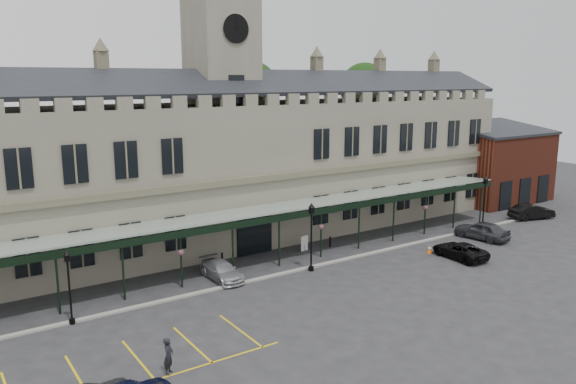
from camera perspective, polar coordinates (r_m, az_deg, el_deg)
ground at (r=37.98m, az=5.15°, el=-10.42°), size 140.00×140.00×0.00m
station_building at (r=49.20m, az=-6.47°, el=2.45°), size 60.00×10.36×17.30m
clock_tower at (r=48.68m, az=-6.70°, el=10.20°), size 5.60×5.60×24.80m
canopy at (r=42.92m, az=-1.09°, el=-4.38°), size 50.00×4.10×4.30m
brick_annex at (r=69.97m, az=20.34°, el=2.58°), size 12.40×8.36×9.23m
kerb at (r=42.08m, az=0.38°, el=-8.06°), size 60.00×0.40×0.12m
parking_markings at (r=30.53m, az=-14.67°, el=-16.52°), size 16.00×6.00×0.01m
tree_behind_mid at (r=60.43m, az=-3.85°, el=10.22°), size 6.00×6.00×16.00m
tree_behind_right at (r=69.86m, az=7.76°, el=10.31°), size 6.00×6.00×16.00m
lamp_post_left at (r=35.16m, az=-21.38°, el=-8.37°), size 0.43×0.43×4.52m
lamp_post_mid at (r=41.50m, az=2.39°, el=-3.97°), size 0.49×0.49×5.21m
lamp_post_right at (r=56.03m, az=19.33°, el=-0.55°), size 0.49×0.49×5.19m
traffic_cone at (r=47.84m, az=14.17°, el=-5.66°), size 0.41×0.41×0.65m
sign_board at (r=46.95m, az=1.68°, el=-5.25°), size 0.74×0.15×1.27m
bollard_left at (r=43.88m, az=-6.71°, el=-6.75°), size 0.17×0.17×0.94m
bollard_right at (r=48.13m, az=4.30°, el=-5.07°), size 0.16×0.16×0.90m
car_taxi at (r=40.76m, az=-6.76°, el=-7.94°), size 1.80×4.43×1.28m
car_van at (r=47.07m, az=17.05°, el=-5.69°), size 2.32×4.75×1.30m
car_right_a at (r=53.08m, az=19.08°, el=-3.68°), size 2.57×5.07×1.65m
car_right_b at (r=62.46m, az=23.53°, el=-1.83°), size 4.98×2.89×1.55m
person_a at (r=28.93m, az=-12.05°, el=-15.98°), size 0.78×0.80×1.86m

